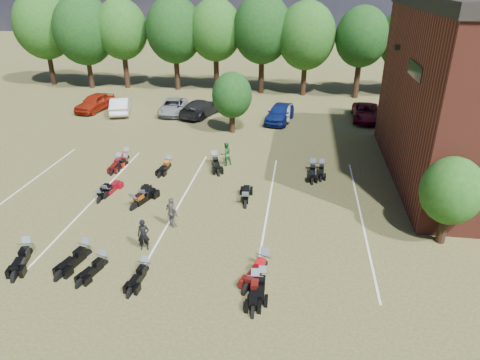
% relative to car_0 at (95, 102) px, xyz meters
% --- Properties ---
extents(ground, '(160.00, 160.00, 0.00)m').
position_rel_car_0_xyz_m(ground, '(15.96, -19.93, -0.79)').
color(ground, brown).
rests_on(ground, ground).
extents(car_0, '(2.72, 4.93, 1.59)m').
position_rel_car_0_xyz_m(car_0, '(0.00, 0.00, 0.00)').
color(car_0, maroon).
rests_on(car_0, ground).
extents(car_1, '(2.94, 4.93, 1.53)m').
position_rel_car_0_xyz_m(car_1, '(2.76, -0.48, -0.03)').
color(car_1, silver).
rests_on(car_1, ground).
extents(car_2, '(2.67, 4.98, 1.33)m').
position_rel_car_0_xyz_m(car_2, '(7.65, 0.10, -0.13)').
color(car_2, gray).
rests_on(car_2, ground).
extents(car_3, '(3.61, 5.53, 1.49)m').
position_rel_car_0_xyz_m(car_3, '(10.41, -0.24, -0.05)').
color(car_3, black).
rests_on(car_3, ground).
extents(car_4, '(2.72, 4.96, 1.60)m').
position_rel_car_0_xyz_m(car_4, '(17.64, -1.02, 0.01)').
color(car_4, navy).
rests_on(car_4, ground).
extents(car_5, '(1.51, 4.04, 1.32)m').
position_rel_car_0_xyz_m(car_5, '(17.81, -0.07, -0.13)').
color(car_5, '#9D9D99').
rests_on(car_5, ground).
extents(car_6, '(2.57, 5.14, 1.40)m').
position_rel_car_0_xyz_m(car_6, '(25.24, 0.56, -0.09)').
color(car_6, '#510416').
rests_on(car_6, ground).
extents(car_7, '(3.64, 5.65, 1.52)m').
position_rel_car_0_xyz_m(car_7, '(30.88, 0.20, -0.03)').
color(car_7, '#323136').
rests_on(car_7, ground).
extents(person_black, '(0.63, 0.48, 1.55)m').
position_rel_car_0_xyz_m(person_black, '(12.55, -21.56, -0.02)').
color(person_black, black).
rests_on(person_black, ground).
extents(person_green, '(1.00, 0.98, 1.63)m').
position_rel_car_0_xyz_m(person_green, '(14.62, -11.19, 0.02)').
color(person_green, '#25622D').
rests_on(person_green, ground).
extents(person_grey, '(1.01, 0.96, 1.67)m').
position_rel_car_0_xyz_m(person_grey, '(13.29, -19.45, 0.04)').
color(person_grey, '#615B53').
rests_on(person_grey, ground).
extents(motorcycle_0, '(1.29, 2.46, 1.31)m').
position_rel_car_0_xyz_m(motorcycle_0, '(7.43, -22.82, -0.79)').
color(motorcycle_0, black).
rests_on(motorcycle_0, ground).
extents(motorcycle_1, '(1.25, 2.45, 1.30)m').
position_rel_car_0_xyz_m(motorcycle_1, '(10.07, -22.50, -0.79)').
color(motorcycle_1, black).
rests_on(motorcycle_1, ground).
extents(motorcycle_2, '(0.81, 2.07, 1.13)m').
position_rel_car_0_xyz_m(motorcycle_2, '(13.17, -23.28, -0.79)').
color(motorcycle_2, black).
rests_on(motorcycle_2, ground).
extents(motorcycle_3, '(1.14, 2.09, 1.11)m').
position_rel_car_0_xyz_m(motorcycle_3, '(11.17, -23.09, -0.79)').
color(motorcycle_3, black).
rests_on(motorcycle_3, ground).
extents(motorcycle_4, '(0.70, 2.01, 1.11)m').
position_rel_car_0_xyz_m(motorcycle_4, '(18.25, -23.27, -0.79)').
color(motorcycle_4, black).
rests_on(motorcycle_4, ground).
extents(motorcycle_5, '(0.80, 2.17, 1.19)m').
position_rel_car_0_xyz_m(motorcycle_5, '(17.98, -23.58, -0.79)').
color(motorcycle_5, black).
rests_on(motorcycle_5, ground).
extents(motorcycle_6, '(1.48, 2.51, 1.33)m').
position_rel_car_0_xyz_m(motorcycle_6, '(18.20, -22.22, -0.79)').
color(motorcycle_6, '#470D0A').
rests_on(motorcycle_6, ground).
extents(motorcycle_7, '(0.87, 2.13, 1.16)m').
position_rel_car_0_xyz_m(motorcycle_7, '(8.55, -16.82, -0.79)').
color(motorcycle_7, maroon).
rests_on(motorcycle_7, ground).
extents(motorcycle_8, '(1.57, 2.62, 1.39)m').
position_rel_car_0_xyz_m(motorcycle_8, '(10.65, -17.86, -0.79)').
color(motorcycle_8, black).
rests_on(motorcycle_8, ground).
extents(motorcycle_9, '(0.87, 2.18, 1.19)m').
position_rel_car_0_xyz_m(motorcycle_9, '(8.36, -17.39, -0.79)').
color(motorcycle_9, black).
rests_on(motorcycle_9, ground).
extents(motorcycle_10, '(1.04, 2.15, 1.15)m').
position_rel_car_0_xyz_m(motorcycle_10, '(10.86, -17.07, -0.79)').
color(motorcycle_10, black).
rests_on(motorcycle_10, ground).
extents(motorcycle_11, '(0.96, 2.44, 1.33)m').
position_rel_car_0_xyz_m(motorcycle_11, '(16.68, -16.73, -0.79)').
color(motorcycle_11, black).
rests_on(motorcycle_11, ground).
extents(motorcycle_14, '(0.86, 2.19, 1.19)m').
position_rel_car_0_xyz_m(motorcycle_14, '(7.42, -12.21, -0.79)').
color(motorcycle_14, '#400909').
rests_on(motorcycle_14, ground).
extents(motorcycle_15, '(0.76, 2.20, 1.22)m').
position_rel_car_0_xyz_m(motorcycle_15, '(7.56, -11.24, -0.79)').
color(motorcycle_15, '#991A0B').
rests_on(motorcycle_15, ground).
extents(motorcycle_16, '(1.10, 2.13, 1.14)m').
position_rel_car_0_xyz_m(motorcycle_16, '(7.85, -12.21, -0.79)').
color(motorcycle_16, black).
rests_on(motorcycle_16, ground).
extents(motorcycle_17, '(0.87, 2.16, 1.17)m').
position_rel_car_0_xyz_m(motorcycle_17, '(10.88, -12.15, -0.79)').
color(motorcycle_17, black).
rests_on(motorcycle_17, ground).
extents(motorcycle_18, '(1.49, 2.52, 1.34)m').
position_rel_car_0_xyz_m(motorcycle_18, '(13.84, -11.21, -0.79)').
color(motorcycle_18, black).
rests_on(motorcycle_18, ground).
extents(motorcycle_19, '(0.77, 2.09, 1.15)m').
position_rel_car_0_xyz_m(motorcycle_19, '(21.02, -11.30, -0.79)').
color(motorcycle_19, black).
rests_on(motorcycle_19, ground).
extents(motorcycle_20, '(0.78, 2.34, 1.30)m').
position_rel_car_0_xyz_m(motorcycle_20, '(20.42, -11.56, -0.79)').
color(motorcycle_20, black).
rests_on(motorcycle_20, ground).
extents(tree_line, '(56.00, 6.00, 9.79)m').
position_rel_car_0_xyz_m(tree_line, '(14.96, 9.07, 5.52)').
color(tree_line, black).
rests_on(tree_line, ground).
extents(young_tree_near_building, '(2.80, 2.80, 4.16)m').
position_rel_car_0_xyz_m(young_tree_near_building, '(26.46, -18.93, 1.96)').
color(young_tree_near_building, black).
rests_on(young_tree_near_building, ground).
extents(young_tree_midfield, '(3.20, 3.20, 4.70)m').
position_rel_car_0_xyz_m(young_tree_midfield, '(13.96, -4.43, 2.30)').
color(young_tree_midfield, black).
rests_on(young_tree_midfield, ground).
extents(parking_lines, '(20.10, 14.00, 0.01)m').
position_rel_car_0_xyz_m(parking_lines, '(12.96, -16.93, -0.79)').
color(parking_lines, silver).
rests_on(parking_lines, ground).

